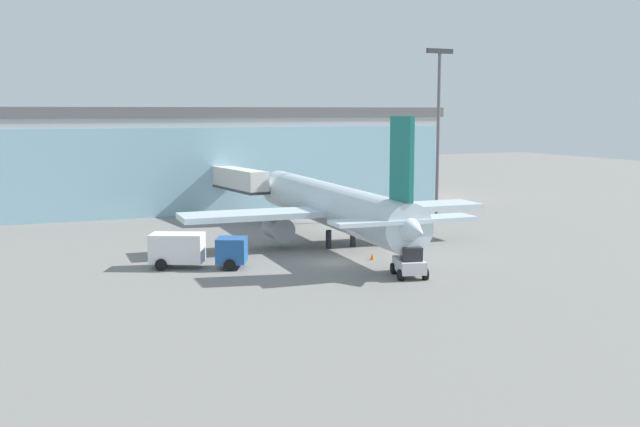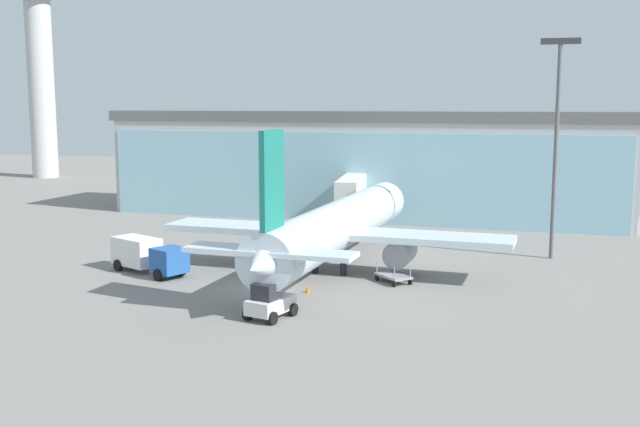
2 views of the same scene
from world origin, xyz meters
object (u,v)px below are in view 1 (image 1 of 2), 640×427
(apron_light_mast, at_px, (438,119))
(pushback_tug, at_px, (410,264))
(catering_truck, at_px, (195,249))
(safety_cone_nose, at_px, (372,256))
(jet_bridge, at_px, (233,180))
(airplane, at_px, (333,206))
(safety_cone_wingtip, at_px, (167,257))
(baggage_cart, at_px, (401,240))

(apron_light_mast, relative_size, pushback_tug, 5.17)
(pushback_tug, bearing_deg, catering_truck, 70.99)
(pushback_tug, xyz_separation_m, safety_cone_nose, (0.66, 6.70, -0.70))
(jet_bridge, bearing_deg, airplane, -177.39)
(safety_cone_wingtip, bearing_deg, pushback_tug, -42.60)
(jet_bridge, relative_size, airplane, 0.40)
(pushback_tug, relative_size, safety_cone_nose, 6.53)
(airplane, height_order, catering_truck, airplane)
(apron_light_mast, bearing_deg, catering_truck, -156.56)
(catering_truck, bearing_deg, pushback_tug, -9.21)
(apron_light_mast, height_order, safety_cone_nose, apron_light_mast)
(apron_light_mast, distance_m, baggage_cart, 19.98)
(airplane, xyz_separation_m, baggage_cart, (5.11, -3.52, -2.96))
(baggage_cart, distance_m, safety_cone_wingtip, 20.69)
(airplane, bearing_deg, safety_cone_wingtip, 99.56)
(safety_cone_nose, xyz_separation_m, safety_cone_wingtip, (-15.16, 6.63, 0.00))
(jet_bridge, distance_m, baggage_cart, 25.06)
(apron_light_mast, distance_m, safety_cone_wingtip, 35.62)
(apron_light_mast, relative_size, safety_cone_nose, 33.74)
(catering_truck, height_order, safety_cone_nose, catering_truck)
(jet_bridge, height_order, safety_cone_wingtip, jet_bridge)
(catering_truck, distance_m, baggage_cart, 19.35)
(pushback_tug, distance_m, safety_cone_wingtip, 19.71)
(safety_cone_nose, relative_size, safety_cone_wingtip, 1.00)
(jet_bridge, bearing_deg, catering_truck, 150.22)
(jet_bridge, relative_size, apron_light_mast, 0.76)
(catering_truck, bearing_deg, safety_cone_nose, 14.85)
(jet_bridge, height_order, baggage_cart, jet_bridge)
(apron_light_mast, distance_m, catering_truck, 35.29)
(pushback_tug, bearing_deg, airplane, 13.67)
(apron_light_mast, xyz_separation_m, airplane, (-17.00, -8.61, -7.56))
(baggage_cart, height_order, safety_cone_nose, baggage_cart)
(jet_bridge, relative_size, pushback_tug, 3.92)
(airplane, bearing_deg, safety_cone_nose, -177.58)
(jet_bridge, height_order, catering_truck, jet_bridge)
(jet_bridge, relative_size, baggage_cart, 4.51)
(airplane, relative_size, safety_cone_wingtip, 63.73)
(catering_truck, height_order, baggage_cart, catering_truck)
(apron_light_mast, relative_size, airplane, 0.53)
(airplane, relative_size, catering_truck, 4.68)
(baggage_cart, xyz_separation_m, safety_cone_wingtip, (-20.57, 2.19, -0.23))
(baggage_cart, height_order, safety_cone_wingtip, baggage_cart)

